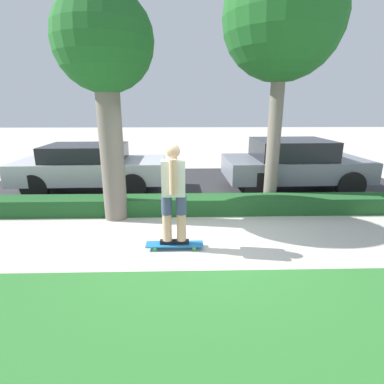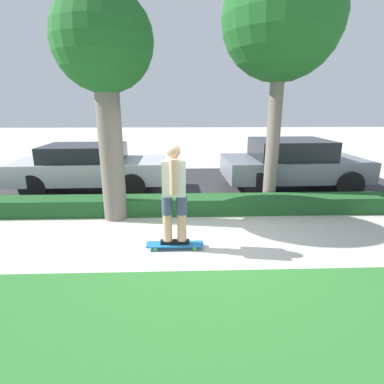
% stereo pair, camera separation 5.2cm
% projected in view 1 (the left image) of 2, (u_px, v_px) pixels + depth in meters
% --- Properties ---
extents(ground_plane, '(60.00, 60.00, 0.00)m').
position_uv_depth(ground_plane, '(205.00, 242.00, 5.52)').
color(ground_plane, '#BCB7AD').
extents(street_asphalt, '(13.04, 5.00, 0.01)m').
position_uv_depth(street_asphalt, '(196.00, 184.00, 9.56)').
color(street_asphalt, '#2D2D30').
rests_on(street_asphalt, ground_plane).
extents(hedge_row, '(13.04, 0.60, 0.39)m').
position_uv_depth(hedge_row, '(200.00, 205.00, 7.01)').
color(hedge_row, '#1E5123').
rests_on(hedge_row, ground_plane).
extents(skateboard, '(1.01, 0.24, 0.09)m').
position_uv_depth(skateboard, '(175.00, 244.00, 5.28)').
color(skateboard, '#1E6BAD').
rests_on(skateboard, ground_plane).
extents(skater_person, '(0.51, 0.45, 1.75)m').
position_uv_depth(skater_person, '(174.00, 193.00, 5.01)').
color(skater_person, black).
rests_on(skater_person, skateboard).
extents(tree_near, '(1.95, 1.95, 4.60)m').
position_uv_depth(tree_near, '(104.00, 52.00, 5.79)').
color(tree_near, '#70665B').
rests_on(tree_near, ground_plane).
extents(tree_mid, '(2.62, 2.62, 5.54)m').
position_uv_depth(tree_mid, '(283.00, 21.00, 6.42)').
color(tree_mid, '#70665B').
rests_on(tree_mid, ground_plane).
extents(parked_car_front, '(4.19, 1.85, 1.37)m').
position_uv_depth(parked_car_front, '(91.00, 167.00, 8.55)').
color(parked_car_front, '#B7B7BC').
rests_on(parked_car_front, ground_plane).
extents(parked_car_middle, '(4.04, 2.09, 1.49)m').
position_uv_depth(parked_car_middle, '(293.00, 164.00, 8.73)').
color(parked_car_middle, slate).
rests_on(parked_car_middle, ground_plane).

